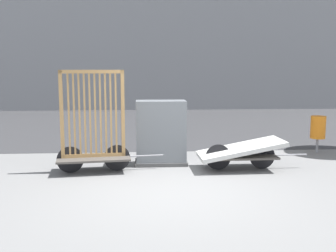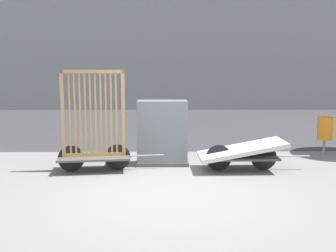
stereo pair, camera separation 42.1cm
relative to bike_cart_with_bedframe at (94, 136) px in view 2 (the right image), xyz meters
name	(u,v)px [view 2 (the right image)]	position (x,y,z in m)	size (l,w,h in m)	color
ground_plane	(169,192)	(1.49, -1.48, -0.71)	(60.00, 60.00, 0.00)	slate
road_strip	(165,123)	(1.49, 7.17, -0.71)	(56.00, 10.60, 0.01)	#38383A
bike_cart_with_bedframe	(94,136)	(0.00, 0.00, 0.00)	(2.16, 0.90, 2.04)	#4C4742
bike_cart_with_mattress	(241,152)	(2.99, 0.00, -0.33)	(2.29, 0.92, 0.63)	#4C4742
utility_cabinet	(162,134)	(1.38, 0.56, -0.06)	(1.12, 0.61, 1.39)	#4C4C4C
trash_bin	(325,129)	(5.32, 1.52, -0.08)	(0.36, 0.36, 0.92)	gray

